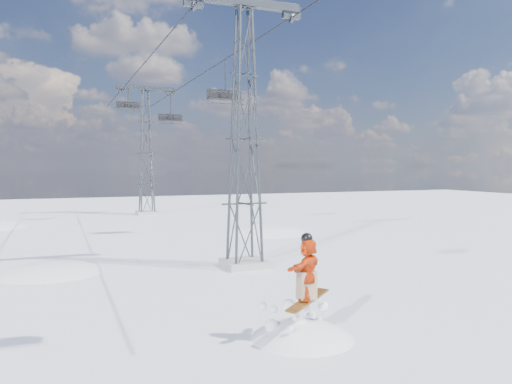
% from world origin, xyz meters
% --- Properties ---
extents(ground, '(120.00, 120.00, 0.00)m').
position_xyz_m(ground, '(0.00, 0.00, 0.00)').
color(ground, white).
rests_on(ground, ground).
extents(snow_terrain, '(39.00, 37.00, 22.00)m').
position_xyz_m(snow_terrain, '(-4.77, 21.24, -9.59)').
color(snow_terrain, white).
rests_on(snow_terrain, ground).
extents(lift_tower_near, '(5.20, 1.80, 11.43)m').
position_xyz_m(lift_tower_near, '(0.80, 8.00, 5.47)').
color(lift_tower_near, '#999999').
rests_on(lift_tower_near, ground).
extents(lift_tower_far, '(5.20, 1.80, 11.43)m').
position_xyz_m(lift_tower_far, '(0.80, 33.00, 5.47)').
color(lift_tower_far, '#999999').
rests_on(lift_tower_far, ground).
extents(haul_cables, '(4.46, 51.00, 0.06)m').
position_xyz_m(haul_cables, '(0.80, 19.50, 10.85)').
color(haul_cables, black).
rests_on(haul_cables, ground).
extents(lift_chair_mid, '(2.20, 0.63, 2.73)m').
position_xyz_m(lift_chair_mid, '(3.00, 17.27, 8.66)').
color(lift_chair_mid, black).
rests_on(lift_chair_mid, ground).
extents(lift_chair_far, '(1.81, 0.52, 2.24)m').
position_xyz_m(lift_chair_far, '(-1.40, 27.89, 9.05)').
color(lift_chair_far, black).
rests_on(lift_chair_far, ground).
extents(lift_chair_extra, '(2.19, 0.63, 2.71)m').
position_xyz_m(lift_chair_extra, '(3.00, 32.90, 8.68)').
color(lift_chair_extra, black).
rests_on(lift_chair_extra, ground).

